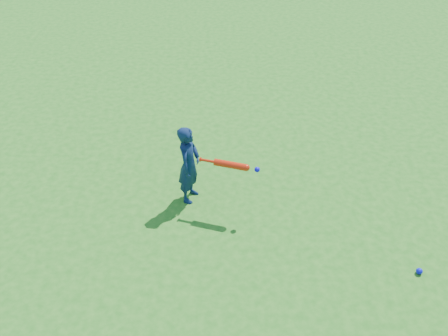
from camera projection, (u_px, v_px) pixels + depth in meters
The scene contains 4 objects.
ground at pixel (217, 200), 7.12m from camera, with size 80.00×80.00×0.00m, color #206818.
child at pixel (189, 165), 6.82m from camera, with size 0.43×0.28×1.17m, color #0E1F43.
ground_ball_blue at pixel (419, 271), 6.01m from camera, with size 0.08×0.08×0.08m, color #0D0FE0.
bat_swing at pixel (233, 165), 6.53m from camera, with size 0.80×0.28×0.09m.
Camera 1 is at (0.15, -5.42, 4.65)m, focal length 40.00 mm.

